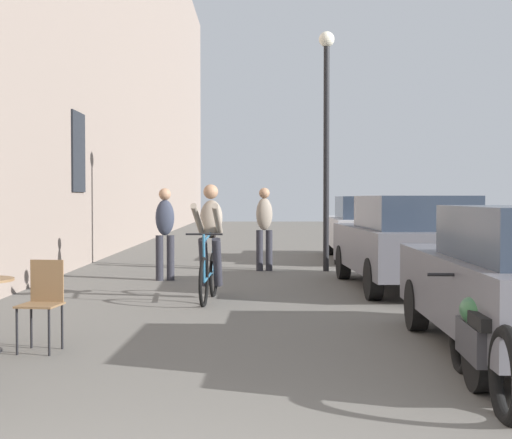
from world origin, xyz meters
The scene contains 8 objects.
cafe_chair_mid_toward_street centered at (-1.51, 4.35, 0.52)m, with size 0.43×0.43×0.89m.
cyclist_on_bicycle centered at (-0.08, 8.00, 0.81)m, with size 0.52×1.76×1.74m.
pedestrian_near centered at (-1.06, 10.56, 0.95)m, with size 0.37×0.28×1.68m.
pedestrian_mid centered at (0.77, 12.35, 0.97)m, with size 0.38×0.30×1.72m.
street_lamp centered at (2.04, 12.27, 3.11)m, with size 0.32×0.32×4.90m.
parked_car_second centered at (3.09, 9.28, 0.80)m, with size 1.96×4.39×1.54m.
parked_car_third centered at (3.33, 15.04, 0.80)m, with size 1.94×4.39×1.54m.
parked_motorcycle centered at (2.34, 2.75, 0.40)m, with size 0.62×2.15×0.92m.
Camera 1 is at (0.60, -2.95, 1.51)m, focal length 52.14 mm.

